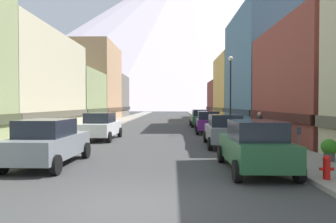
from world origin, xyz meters
The scene contains 24 objects.
ground_plane centered at (0.00, 0.00, 0.00)m, with size 400.00×400.00×0.00m, color #3B3B3B.
sidewalk_left centered at (-6.25, 35.00, 0.07)m, with size 2.50×100.00×0.15m, color gray.
sidewalk_right centered at (6.25, 35.00, 0.07)m, with size 2.50×100.00×0.15m, color gray.
storefront_left_1 centered at (-11.64, 16.70, 3.74)m, with size 8.59×13.26×7.76m.
storefront_left_2 centered at (-11.13, 28.34, 2.94)m, with size 7.57×9.46×6.11m.
storefront_left_3 centered at (-11.77, 39.11, 5.34)m, with size 8.84×11.60×11.03m.
storefront_left_4 centered at (-12.40, 49.51, 3.59)m, with size 10.10×9.03×7.46m.
storefront_right_1 centered at (10.85, 13.34, 3.60)m, with size 7.00×11.45×7.48m.
storefront_right_2 centered at (10.91, 26.08, 5.72)m, with size 7.12×13.37×11.81m.
storefront_right_3 centered at (10.98, 38.84, 4.48)m, with size 7.27×11.20×9.27m.
storefront_right_4 centered at (11.20, 49.16, 3.09)m, with size 7.70×8.79×6.42m.
car_left_0 centered at (-3.80, 4.76, 0.90)m, with size 2.18×4.45×1.78m.
car_left_1 centered at (-3.80, 13.52, 0.90)m, with size 2.18×4.45×1.78m.
car_right_0 centered at (3.80, 3.84, 0.90)m, with size 2.08×4.41×1.78m.
car_right_1 centered at (3.80, 10.34, 0.90)m, with size 2.18×4.45×1.78m.
car_right_2 centered at (3.80, 18.41, 0.90)m, with size 2.23×4.48×1.78m.
car_right_3 centered at (3.80, 25.81, 0.90)m, with size 2.07×4.40×1.78m.
fire_hydrant_near centered at (5.45, 2.08, 0.53)m, with size 0.40×0.22×0.70m.
parking_meter_near centered at (5.75, 4.92, 1.01)m, with size 0.14×0.10×1.33m.
trash_bin_right centered at (6.35, 9.31, 0.64)m, with size 0.59×0.59×0.98m.
potted_plant_0 centered at (7.00, 5.08, 0.63)m, with size 0.61×0.61×0.85m.
pedestrian_0 centered at (6.25, 12.22, 0.95)m, with size 0.36×0.36×1.72m.
streetlamp_right centered at (5.35, 17.06, 3.99)m, with size 0.36×0.36×5.86m.
mountain_backdrop centered at (12.68, 260.00, 60.60)m, with size 334.61×334.61×121.20m, color silver.
Camera 1 is at (0.95, -7.20, 2.35)m, focal length 33.84 mm.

